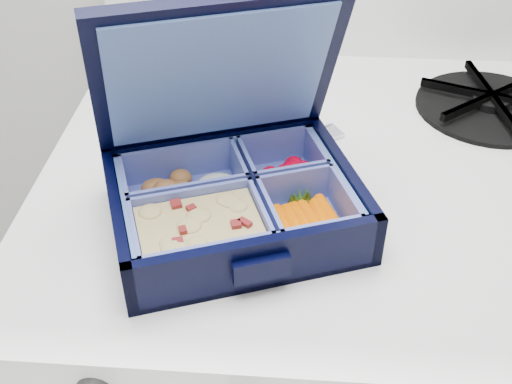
# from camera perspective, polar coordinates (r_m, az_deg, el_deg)

# --- Properties ---
(bento_box) EXTENTS (0.26, 0.23, 0.05)m
(bento_box) POSITION_cam_1_polar(r_m,az_deg,el_deg) (0.57, -1.94, -1.04)
(bento_box) COLOR black
(bento_box) RESTS_ON stove
(burner_grate) EXTENTS (0.22, 0.22, 0.02)m
(burner_grate) POSITION_cam_1_polar(r_m,az_deg,el_deg) (0.80, 20.15, 7.68)
(burner_grate) COLOR black
(burner_grate) RESTS_ON stove
(burner_grate_rear) EXTENTS (0.24, 0.24, 0.02)m
(burner_grate_rear) POSITION_cam_1_polar(r_m,az_deg,el_deg) (0.80, -3.45, 9.99)
(burner_grate_rear) COLOR black
(burner_grate_rear) RESTS_ON stove
(fork) EXTENTS (0.16, 0.11, 0.01)m
(fork) POSITION_cam_1_polar(r_m,az_deg,el_deg) (0.67, 0.57, 3.32)
(fork) COLOR silver
(fork) RESTS_ON stove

